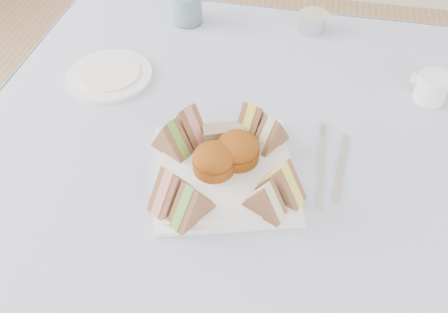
% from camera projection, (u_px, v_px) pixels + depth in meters
% --- Properties ---
extents(floor, '(4.00, 4.00, 0.00)m').
position_uv_depth(floor, '(224.00, 305.00, 1.49)').
color(floor, '#9E7751').
rests_on(floor, ground).
extents(table, '(0.90, 0.90, 0.74)m').
position_uv_depth(table, '(224.00, 240.00, 1.21)').
color(table, brown).
rests_on(table, floor).
extents(tablecloth, '(1.02, 1.02, 0.01)m').
position_uv_depth(tablecloth, '(223.00, 137.00, 0.94)').
color(tablecloth, silver).
rests_on(tablecloth, table).
extents(serving_plate, '(0.31, 0.31, 0.01)m').
position_uv_depth(serving_plate, '(224.00, 173.00, 0.87)').
color(serving_plate, white).
rests_on(serving_plate, tablecloth).
extents(sandwich_fl_a, '(0.08, 0.10, 0.08)m').
position_uv_depth(sandwich_fl_a, '(171.00, 186.00, 0.79)').
color(sandwich_fl_a, brown).
rests_on(sandwich_fl_a, serving_plate).
extents(sandwich_fl_b, '(0.08, 0.09, 0.07)m').
position_uv_depth(sandwich_fl_b, '(191.00, 201.00, 0.77)').
color(sandwich_fl_b, brown).
rests_on(sandwich_fl_b, serving_plate).
extents(sandwich_fr_a, '(0.09, 0.07, 0.08)m').
position_uv_depth(sandwich_fr_a, '(282.00, 180.00, 0.80)').
color(sandwich_fr_a, brown).
rests_on(sandwich_fr_a, serving_plate).
extents(sandwich_fr_b, '(0.08, 0.07, 0.07)m').
position_uv_depth(sandwich_fr_b, '(265.00, 197.00, 0.78)').
color(sandwich_fr_b, brown).
rests_on(sandwich_fr_b, serving_plate).
extents(sandwich_bl_a, '(0.09, 0.07, 0.07)m').
position_uv_depth(sandwich_bl_a, '(171.00, 136.00, 0.87)').
color(sandwich_bl_a, brown).
rests_on(sandwich_bl_a, serving_plate).
extents(sandwich_bl_b, '(0.09, 0.08, 0.08)m').
position_uv_depth(sandwich_bl_b, '(188.00, 122.00, 0.89)').
color(sandwich_bl_b, brown).
rests_on(sandwich_bl_b, serving_plate).
extents(sandwich_br_a, '(0.07, 0.09, 0.07)m').
position_uv_depth(sandwich_br_a, '(271.00, 131.00, 0.88)').
color(sandwich_br_a, brown).
rests_on(sandwich_br_a, serving_plate).
extents(sandwich_br_b, '(0.07, 0.09, 0.08)m').
position_uv_depth(sandwich_br_b, '(252.00, 119.00, 0.90)').
color(sandwich_br_b, brown).
rests_on(sandwich_br_b, serving_plate).
extents(scone_left, '(0.09, 0.09, 0.05)m').
position_uv_depth(scone_left, '(214.00, 160.00, 0.84)').
color(scone_left, '#8B480E').
rests_on(scone_left, serving_plate).
extents(scone_right, '(0.11, 0.11, 0.05)m').
position_uv_depth(scone_right, '(238.00, 149.00, 0.86)').
color(scone_right, '#8B480E').
rests_on(scone_right, serving_plate).
extents(pastry_slice, '(0.08, 0.06, 0.04)m').
position_uv_depth(pastry_slice, '(223.00, 134.00, 0.90)').
color(pastry_slice, '#DDD076').
rests_on(pastry_slice, serving_plate).
extents(side_plate, '(0.23, 0.23, 0.01)m').
position_uv_depth(side_plate, '(110.00, 75.00, 1.06)').
color(side_plate, white).
rests_on(side_plate, tablecloth).
extents(water_glass, '(0.10, 0.10, 0.11)m').
position_uv_depth(water_glass, '(187.00, 2.00, 1.19)').
color(water_glass, white).
rests_on(water_glass, tablecloth).
extents(tea_strainer, '(0.08, 0.08, 0.04)m').
position_uv_depth(tea_strainer, '(312.00, 23.00, 1.18)').
color(tea_strainer, silver).
rests_on(tea_strainer, tablecloth).
extents(knife, '(0.03, 0.18, 0.00)m').
position_uv_depth(knife, '(341.00, 167.00, 0.88)').
color(knife, silver).
rests_on(knife, tablecloth).
extents(fork, '(0.02, 0.18, 0.00)m').
position_uv_depth(fork, '(321.00, 170.00, 0.88)').
color(fork, silver).
rests_on(fork, tablecloth).
extents(creamer_jug, '(0.08, 0.08, 0.06)m').
position_uv_depth(creamer_jug, '(432.00, 88.00, 1.00)').
color(creamer_jug, white).
rests_on(creamer_jug, tablecloth).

